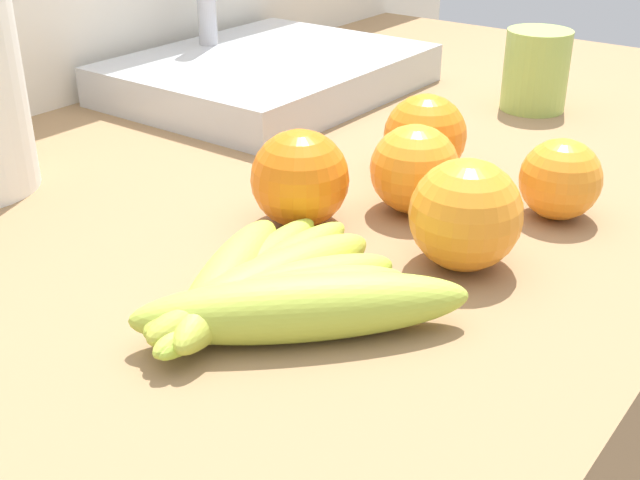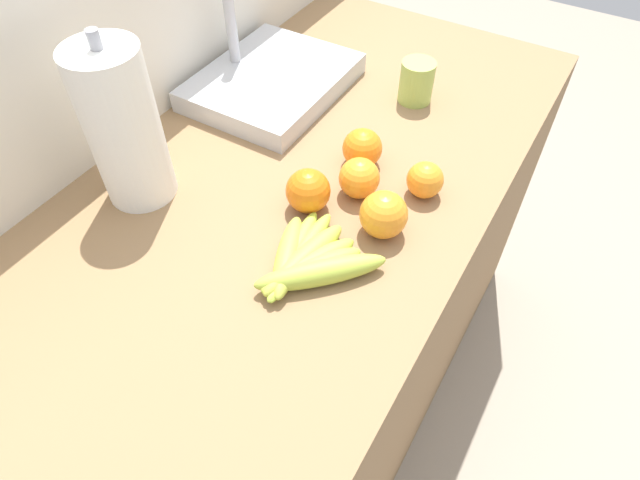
{
  "view_description": "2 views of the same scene",
  "coord_description": "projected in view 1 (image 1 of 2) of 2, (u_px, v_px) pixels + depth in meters",
  "views": [
    {
      "loc": [
        -0.57,
        -0.44,
        1.16
      ],
      "look_at": [
        -0.17,
        -0.14,
        0.91
      ],
      "focal_mm": 45.73,
      "sensor_mm": 36.0,
      "label": 1
    },
    {
      "loc": [
        -0.68,
        -0.44,
        1.57
      ],
      "look_at": [
        -0.22,
        -0.16,
        0.96
      ],
      "focal_mm": 30.47,
      "sensor_mm": 36.0,
      "label": 2
    }
  ],
  "objects": [
    {
      "name": "wall_back",
      "position": [
        75.0,
        261.0,
        1.08
      ],
      "size": [
        1.8,
        0.06,
        1.3
      ],
      "primitive_type": "cube",
      "color": "silver",
      "rests_on": "ground"
    },
    {
      "name": "sink_basin",
      "position": [
        267.0,
        72.0,
        1.01
      ],
      "size": [
        0.36,
        0.28,
        0.23
      ],
      "color": "#B7BABF",
      "rests_on": "counter"
    },
    {
      "name": "mug",
      "position": [
        536.0,
        70.0,
        0.94
      ],
      "size": [
        0.07,
        0.07,
        0.09
      ],
      "primitive_type": "cylinder",
      "color": "#A1BF56",
      "rests_on": "counter"
    },
    {
      "name": "orange_center",
      "position": [
        465.0,
        215.0,
        0.59
      ],
      "size": [
        0.08,
        0.08,
        0.08
      ],
      "primitive_type": "sphere",
      "color": "orange",
      "rests_on": "counter"
    },
    {
      "name": "orange_back_left",
      "position": [
        425.0,
        136.0,
        0.76
      ],
      "size": [
        0.08,
        0.08,
        0.08
      ],
      "primitive_type": "sphere",
      "color": "orange",
      "rests_on": "counter"
    },
    {
      "name": "orange_right",
      "position": [
        415.0,
        169.0,
        0.68
      ],
      "size": [
        0.08,
        0.08,
        0.08
      ],
      "primitive_type": "sphere",
      "color": "orange",
      "rests_on": "counter"
    },
    {
      "name": "orange_far_right",
      "position": [
        300.0,
        179.0,
        0.66
      ],
      "size": [
        0.08,
        0.08,
        0.08
      ],
      "primitive_type": "sphere",
      "color": "orange",
      "rests_on": "counter"
    },
    {
      "name": "orange_back_right",
      "position": [
        560.0,
        179.0,
        0.67
      ],
      "size": [
        0.07,
        0.07,
        0.07
      ],
      "primitive_type": "sphere",
      "color": "orange",
      "rests_on": "counter"
    },
    {
      "name": "banana_bunch",
      "position": [
        270.0,
        292.0,
        0.54
      ],
      "size": [
        0.22,
        0.21,
        0.04
      ],
      "color": "#A9BE3F",
      "rests_on": "counter"
    }
  ]
}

